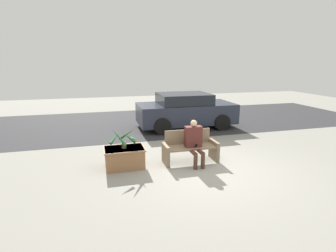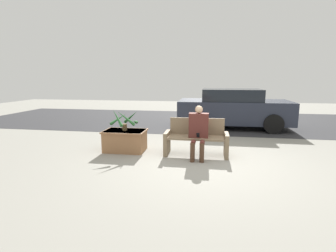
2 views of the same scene
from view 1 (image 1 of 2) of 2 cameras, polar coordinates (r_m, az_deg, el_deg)
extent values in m
plane|color=gray|center=(6.89, 8.48, -9.39)|extent=(30.00, 30.00, 0.00)
cube|color=#2D2D30|center=(12.18, -2.37, 1.08)|extent=(20.00, 6.00, 0.01)
cube|color=#7A664C|center=(7.05, -0.51, -6.26)|extent=(0.09, 0.56, 0.55)
cube|color=#7A664C|center=(7.51, 9.98, -5.21)|extent=(0.09, 0.56, 0.55)
cube|color=#7A664C|center=(7.20, 4.93, -4.57)|extent=(1.32, 0.52, 0.04)
cube|color=#7A664C|center=(7.37, 4.27, -2.29)|extent=(1.32, 0.04, 0.41)
cube|color=#51231E|center=(7.09, 5.51, -2.30)|extent=(0.45, 0.22, 0.57)
sphere|color=tan|center=(6.97, 5.64, 0.59)|extent=(0.18, 0.18, 0.18)
cylinder|color=#51231E|center=(6.94, 5.34, -5.59)|extent=(0.11, 0.48, 0.11)
cylinder|color=#51231E|center=(7.01, 6.90, -5.43)|extent=(0.11, 0.48, 0.11)
cylinder|color=#472D1E|center=(6.80, 6.01, -7.68)|extent=(0.10, 0.10, 0.43)
cylinder|color=#472D1E|center=(6.87, 7.60, -7.50)|extent=(0.10, 0.10, 0.43)
cube|color=black|center=(6.94, 6.14, -4.28)|extent=(0.07, 0.09, 0.12)
cube|color=#936642|center=(6.97, -9.44, -6.81)|extent=(0.98, 0.65, 0.53)
cube|color=#936642|center=(6.89, -9.52, -4.91)|extent=(1.03, 0.70, 0.04)
cylinder|color=brown|center=(6.85, -9.56, -4.10)|extent=(0.12, 0.12, 0.16)
cone|color=#2D6B33|center=(6.87, -7.50, -2.76)|extent=(0.15, 0.54, 0.19)
cone|color=#2D6B33|center=(6.98, -8.92, -1.74)|extent=(0.46, 0.31, 0.37)
cone|color=#2D6B33|center=(6.92, -11.40, -2.40)|extent=(0.36, 0.47, 0.28)
cone|color=#2D6B33|center=(6.63, -10.62, -2.43)|extent=(0.39, 0.35, 0.41)
cone|color=#2D6B33|center=(6.62, -8.63, -2.39)|extent=(0.43, 0.29, 0.41)
cube|color=#232838|center=(10.97, 3.92, 2.85)|extent=(3.97, 1.80, 0.80)
cube|color=black|center=(10.84, 3.47, 5.98)|extent=(2.06, 1.66, 0.42)
cylinder|color=black|center=(10.69, 11.71, 0.73)|extent=(0.64, 0.18, 0.64)
cylinder|color=black|center=(12.29, 7.98, 2.59)|extent=(0.64, 0.18, 0.64)
cylinder|color=black|center=(9.85, -1.20, -0.10)|extent=(0.64, 0.18, 0.64)
cylinder|color=black|center=(11.56, -3.34, 1.99)|extent=(0.64, 0.18, 0.64)
camera|label=2|loc=(2.84, 64.19, -12.39)|focal=28.00mm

